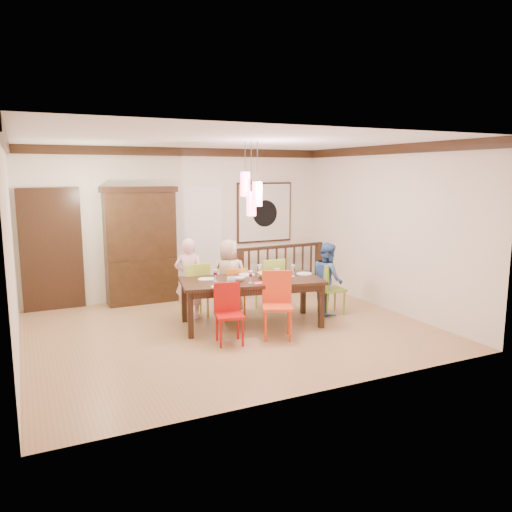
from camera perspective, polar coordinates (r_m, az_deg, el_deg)
name	(u,v)px	position (r m, az deg, el deg)	size (l,w,h in m)	color
floor	(231,330)	(7.90, -2.89, -8.40)	(6.00, 6.00, 0.00)	#A87E51
ceiling	(229,140)	(7.53, -3.07, 13.10)	(6.00, 6.00, 0.00)	white
wall_back	(182,223)	(9.92, -8.51, 3.76)	(6.00, 6.00, 0.00)	silver
wall_left	(11,251)	(7.02, -26.24, 0.52)	(5.00, 5.00, 0.00)	silver
wall_right	(387,228)	(9.14, 14.70, 3.07)	(5.00, 5.00, 0.00)	silver
crown_molding	(229,146)	(7.53, -3.07, 12.49)	(6.00, 5.00, 0.16)	black
panel_door	(52,252)	(9.51, -22.32, 0.47)	(1.04, 0.07, 2.24)	black
white_doorway	(199,242)	(10.04, -6.48, 1.57)	(0.97, 0.05, 2.22)	silver
painting	(264,212)	(10.54, 0.97, 5.01)	(1.25, 0.06, 1.25)	black
pendant_cluster	(251,194)	(7.77, -0.55, 7.15)	(0.27, 0.21, 1.14)	#FF4C74
dining_table	(251,284)	(7.96, -0.53, -3.23)	(2.37, 1.41, 0.75)	black
chair_far_left	(194,286)	(8.50, -7.07, -3.40)	(0.43, 0.43, 0.94)	#A7C139
chair_far_mid	(233,287)	(8.59, -2.62, -3.61)	(0.41, 0.41, 0.84)	orange
chair_far_right	(269,280)	(8.89, 1.50, -2.77)	(0.43, 0.43, 0.94)	#98C038
chair_near_left	(229,310)	(7.14, -3.05, -6.23)	(0.46, 0.46, 0.86)	#AC0E0A
chair_near_mid	(277,301)	(7.37, 2.47, -5.17)	(0.58, 0.58, 0.98)	red
chair_end_right	(332,285)	(8.72, 8.64, -3.28)	(0.44, 0.44, 0.90)	olive
china_hutch	(141,245)	(9.55, -13.05, 1.23)	(1.37, 0.46, 2.17)	black
balustrade	(281,267)	(10.29, 2.88, -1.30)	(2.02, 0.18, 0.96)	black
person_far_left	(189,278)	(8.41, -7.63, -2.56)	(0.50, 0.33, 1.36)	#FFC2D0
person_far_mid	(229,276)	(8.65, -3.11, -2.35)	(0.64, 0.41, 1.30)	beige
person_end_right	(328,278)	(8.70, 8.20, -2.56)	(0.60, 0.47, 1.24)	#385F9D
serving_bowl	(269,275)	(8.03, 1.48, -2.22)	(0.36, 0.36, 0.09)	gold
small_bowl	(240,279)	(7.84, -1.88, -2.62)	(0.18, 0.18, 0.06)	white
cup_left	(231,280)	(7.64, -2.84, -2.77)	(0.14, 0.14, 0.11)	silver
cup_right	(277,271)	(8.33, 2.37, -1.78)	(0.10, 0.10, 0.10)	silver
plate_far_left	(206,279)	(7.96, -5.73, -2.65)	(0.26, 0.26, 0.01)	white
plate_far_mid	(247,275)	(8.27, -1.06, -2.13)	(0.26, 0.26, 0.01)	white
plate_far_right	(283,272)	(8.46, 3.09, -1.88)	(0.26, 0.26, 0.01)	white
plate_near_left	(220,287)	(7.42, -4.14, -3.52)	(0.26, 0.26, 0.01)	white
plate_near_mid	(280,281)	(7.79, 2.76, -2.87)	(0.26, 0.26, 0.01)	white
plate_end_right	(304,274)	(8.38, 5.55, -2.02)	(0.26, 0.26, 0.01)	white
wine_glass_a	(215,275)	(7.80, -4.66, -2.23)	(0.08, 0.08, 0.19)	#590C19
wine_glass_b	(259,270)	(8.17, 0.38, -1.66)	(0.08, 0.08, 0.19)	silver
wine_glass_c	(251,277)	(7.65, -0.63, -2.42)	(0.08, 0.08, 0.19)	#590C19
wine_glass_d	(293,271)	(8.16, 4.27, -1.69)	(0.08, 0.08, 0.19)	silver
napkin	(259,283)	(7.63, 0.40, -3.13)	(0.18, 0.14, 0.01)	#D83359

